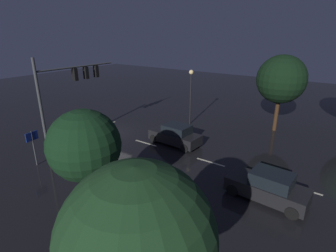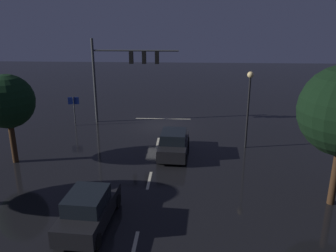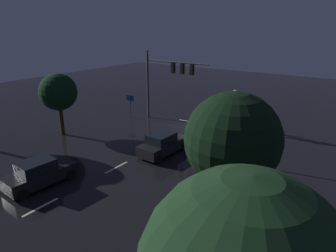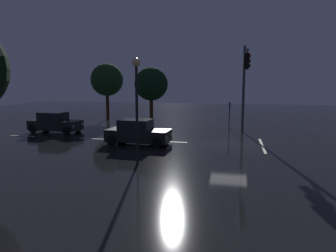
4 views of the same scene
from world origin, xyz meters
TOP-DOWN VIEW (x-y plane):
  - ground_plane at (0.00, 0.00)m, footprint 80.00×80.00m
  - traffic_signal_assembly at (3.22, -0.99)m, footprint 7.25×0.47m
  - lane_dash_far at (0.00, 4.00)m, footprint 0.16×2.20m
  - lane_dash_mid at (0.00, 10.00)m, footprint 0.16×2.20m
  - lane_dash_near at (0.00, 16.00)m, footprint 0.16×2.20m
  - stop_bar at (0.00, -2.18)m, footprint 5.00×0.16m
  - car_approaching at (-1.27, 6.13)m, footprint 2.12×4.45m
  - car_distant at (2.23, 14.51)m, footprint 2.17×4.47m
  - street_lamp_left_kerb at (-6.32, 4.58)m, footprint 0.44×0.44m
  - route_sign at (7.33, 0.16)m, footprint 0.90×0.18m
  - tree_right_near at (12.09, 13.86)m, footprint 3.64×3.64m
  - tree_left_far at (-9.37, 12.06)m, footprint 4.31×4.31m
  - tree_right_far at (8.85, 7.86)m, footprint 3.32×3.32m

SIDE VIEW (x-z plane):
  - ground_plane at x=0.00m, z-range 0.00..0.00m
  - lane_dash_far at x=0.00m, z-range 0.00..0.01m
  - lane_dash_mid at x=0.00m, z-range 0.00..0.01m
  - lane_dash_near at x=0.00m, z-range 0.00..0.01m
  - stop_bar at x=0.00m, z-range 0.00..0.01m
  - car_approaching at x=-1.27m, z-range -0.05..1.65m
  - car_distant at x=2.23m, z-range -0.05..1.65m
  - route_sign at x=7.33m, z-range 0.56..3.08m
  - street_lamp_left_kerb at x=-6.32m, z-range 1.05..6.48m
  - tree_right_far at x=8.85m, z-range 1.15..6.82m
  - tree_right_near at x=12.09m, z-range 1.28..7.54m
  - tree_left_far at x=-9.37m, z-range 1.33..8.32m
  - traffic_signal_assembly at x=3.22m, z-range 1.34..8.52m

